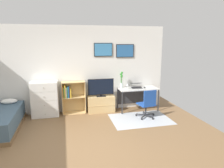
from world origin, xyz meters
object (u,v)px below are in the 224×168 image
Objects in this scene: dresser at (45,99)px; office_chair at (148,103)px; desk at (137,91)px; bamboo_vase at (121,80)px; wine_glass at (127,85)px; laptop at (136,86)px; bookshelf at (71,96)px; computer_mouse at (145,88)px; tv_stand at (101,104)px; television at (101,88)px.

office_chair is (2.93, -0.85, -0.08)m from dresser.
bamboo_vase reaches higher than desk.
wine_glass is (-0.37, -0.11, 0.27)m from desk.
laptop is (2.88, 0.00, 0.27)m from dresser.
bookshelf is 2.11m from laptop.
dresser is at bearing -174.53° from laptop.
wine_glass is at bearing 177.96° from computer_mouse.
bamboo_vase is 2.92× the size of wine_glass.
bookshelf is at bearing 177.79° from desk.
dresser is 1.26× the size of tv_stand.
desk is 0.47m from wine_glass.
bookshelf is 5.62× the size of wine_glass.
laptop is (1.18, -0.01, 0.54)m from tv_stand.
office_chair is at bearing -80.99° from laptop.
tv_stand is at bearing 178.84° from desk.
wine_glass is (1.74, -0.20, 0.30)m from bookshelf.
bookshelf reaches higher than computer_mouse.
bookshelf is 0.97m from tv_stand.
bamboo_vase is at bearing 169.95° from desk.
television reaches higher than wine_glass.
tv_stand is at bearing -175.19° from laptop.
television is (0.00, -0.02, 0.54)m from tv_stand.
office_chair is at bearing -34.99° from tv_stand.
bookshelf is at bearing 174.68° from computer_mouse.
bamboo_vase is (-0.48, 0.08, 0.19)m from laptop.
laptop is at bearing -1.92° from bookshelf.
desk is 3.12× the size of laptop.
bamboo_vase is at bearing 0.30° from bookshelf.
computer_mouse is (0.23, -0.15, -0.04)m from laptop.
wine_glass reaches higher than desk.
television is at bearing 172.04° from wine_glass.
bookshelf is at bearing 5.27° from dresser.
television is 1.18m from laptop.
office_chair is 0.93m from wine_glass.
tv_stand is 0.99× the size of office_chair.
bamboo_vase is at bearing 123.37° from wine_glass.
desk is (1.20, -0.00, -0.19)m from television.
laptop is 0.77× the size of bamboo_vase.
laptop reaches higher than tv_stand.
television reaches higher than desk.
television is at bearing -0.24° from dresser.
bookshelf is 9.73× the size of computer_mouse.
bookshelf reaches higher than wine_glass.
laptop is at bearing 0.05° from dresser.
bookshelf is 1.66m from bamboo_vase.
office_chair is (0.03, -0.84, -0.15)m from desk.
office_chair is (2.15, -0.92, -0.11)m from bookshelf.
television is at bearing 174.46° from computer_mouse.
television is at bearing 137.23° from office_chair.
bookshelf is 2.34m from computer_mouse.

